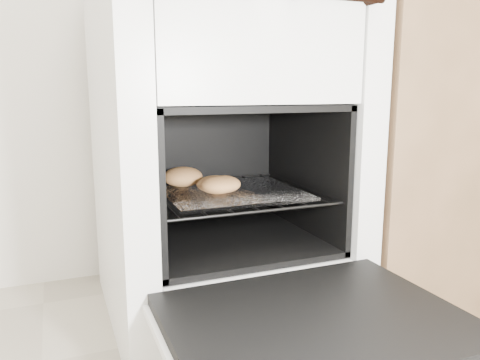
{
  "coord_description": "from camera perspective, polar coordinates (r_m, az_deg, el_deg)",
  "views": [
    {
      "loc": [
        -0.27,
        -0.08,
        0.65
      ],
      "look_at": [
        0.16,
        0.99,
        0.42
      ],
      "focal_mm": 35.0,
      "sensor_mm": 36.0,
      "label": 1
    }
  ],
  "objects": [
    {
      "name": "baked_rolls",
      "position": [
        1.25,
        -4.28,
        -0.19
      ],
      "size": [
        0.2,
        0.27,
        0.05
      ],
      "color": "tan",
      "rests_on": "foil_sheet"
    },
    {
      "name": "foil_sheet",
      "position": [
        1.25,
        -1.08,
        -1.52
      ],
      "size": [
        0.36,
        0.32,
        0.01
      ],
      "primitive_type": "cube",
      "color": "white",
      "rests_on": "oven_rack"
    },
    {
      "name": "counter",
      "position": [
        1.75,
        24.82,
        4.79
      ],
      "size": [
        1.02,
        0.71,
        0.98
      ],
      "primitive_type": "cube",
      "rotation": [
        0.0,
        0.0,
        -0.06
      ],
      "color": "brown",
      "rests_on": "ground"
    },
    {
      "name": "oven_rack",
      "position": [
        1.27,
        -1.42,
        -1.6
      ],
      "size": [
        0.46,
        0.44,
        0.01
      ],
      "color": "black",
      "rests_on": "stove"
    },
    {
      "name": "stove",
      "position": [
        1.32,
        -2.51,
        3.43
      ],
      "size": [
        0.63,
        0.7,
        0.97
      ],
      "color": "white",
      "rests_on": "ground"
    },
    {
      "name": "oven_door",
      "position": [
        0.93,
        9.19,
        -17.11
      ],
      "size": [
        0.57,
        0.44,
        0.04
      ],
      "color": "black",
      "rests_on": "stove"
    }
  ]
}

